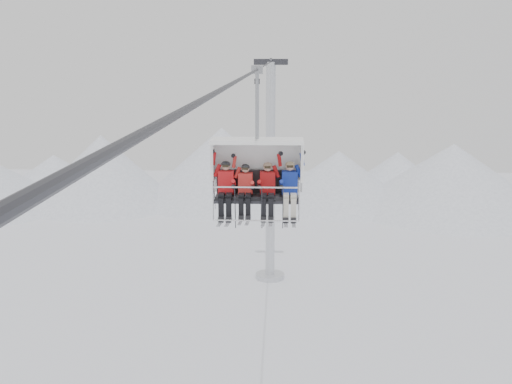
{
  "coord_description": "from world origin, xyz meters",
  "views": [
    {
      "loc": [
        0.64,
        -16.16,
        13.65
      ],
      "look_at": [
        0.0,
        0.0,
        10.21
      ],
      "focal_mm": 45.0,
      "sensor_mm": 36.0,
      "label": 1
    }
  ],
  "objects_px": {
    "lift_tower_right": "(270,188)",
    "skier_center_right": "(268,188)",
    "chairlift_carrier": "(257,168)",
    "skier_far_left": "(226,187)",
    "skier_center_left": "(245,189)",
    "skier_far_right": "(290,188)"
  },
  "relations": [
    {
      "from": "lift_tower_right",
      "to": "skier_far_right",
      "type": "xyz_separation_m",
      "value": [
        0.88,
        -21.48,
        4.44
      ]
    },
    {
      "from": "skier_far_left",
      "to": "skier_center_left",
      "type": "bearing_deg",
      "value": -1.11
    },
    {
      "from": "skier_far_right",
      "to": "skier_center_left",
      "type": "bearing_deg",
      "value": -179.51
    },
    {
      "from": "chairlift_carrier",
      "to": "skier_center_right",
      "type": "relative_size",
      "value": 2.36
    },
    {
      "from": "skier_center_left",
      "to": "skier_far_right",
      "type": "xyz_separation_m",
      "value": [
        1.18,
        0.01,
        0.04
      ]
    },
    {
      "from": "chairlift_carrier",
      "to": "skier_far_left",
      "type": "bearing_deg",
      "value": -159.83
    },
    {
      "from": "lift_tower_right",
      "to": "skier_center_right",
      "type": "height_order",
      "value": "lift_tower_right"
    },
    {
      "from": "chairlift_carrier",
      "to": "skier_far_left",
      "type": "xyz_separation_m",
      "value": [
        -0.83,
        -0.3,
        -0.47
      ]
    },
    {
      "from": "lift_tower_right",
      "to": "skier_far_right",
      "type": "distance_m",
      "value": 21.96
    },
    {
      "from": "lift_tower_right",
      "to": "skier_far_right",
      "type": "bearing_deg",
      "value": -87.66
    },
    {
      "from": "skier_far_left",
      "to": "skier_far_right",
      "type": "height_order",
      "value": "same"
    },
    {
      "from": "skier_center_left",
      "to": "skier_center_right",
      "type": "distance_m",
      "value": 0.59
    },
    {
      "from": "skier_far_left",
      "to": "skier_center_left",
      "type": "height_order",
      "value": "skier_far_left"
    },
    {
      "from": "skier_far_left",
      "to": "skier_center_left",
      "type": "relative_size",
      "value": 1.0
    },
    {
      "from": "skier_center_left",
      "to": "skier_far_right",
      "type": "distance_m",
      "value": 1.18
    },
    {
      "from": "skier_center_left",
      "to": "skier_far_right",
      "type": "bearing_deg",
      "value": 0.49
    },
    {
      "from": "lift_tower_right",
      "to": "skier_center_right",
      "type": "distance_m",
      "value": 21.94
    },
    {
      "from": "lift_tower_right",
      "to": "skier_far_right",
      "type": "height_order",
      "value": "lift_tower_right"
    },
    {
      "from": "lift_tower_right",
      "to": "skier_center_left",
      "type": "distance_m",
      "value": 21.94
    },
    {
      "from": "skier_center_right",
      "to": "skier_far_right",
      "type": "relative_size",
      "value": 1.0
    },
    {
      "from": "skier_far_left",
      "to": "skier_center_right",
      "type": "bearing_deg",
      "value": -0.16
    },
    {
      "from": "skier_far_left",
      "to": "chairlift_carrier",
      "type": "bearing_deg",
      "value": 20.17
    }
  ]
}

